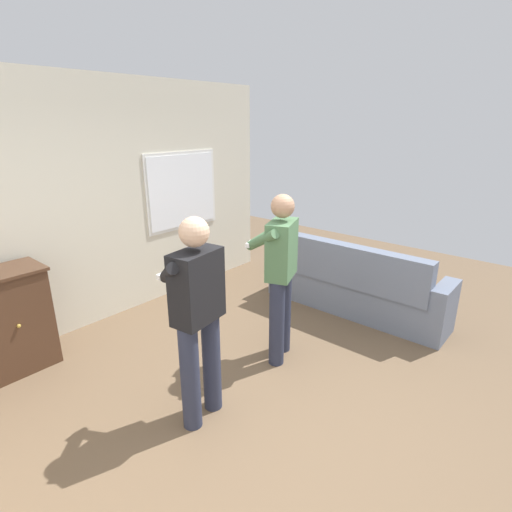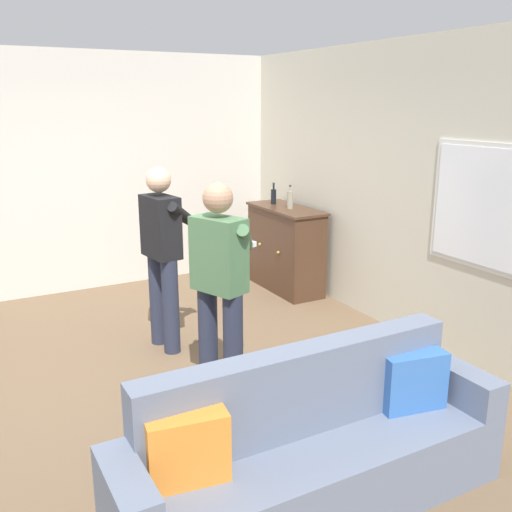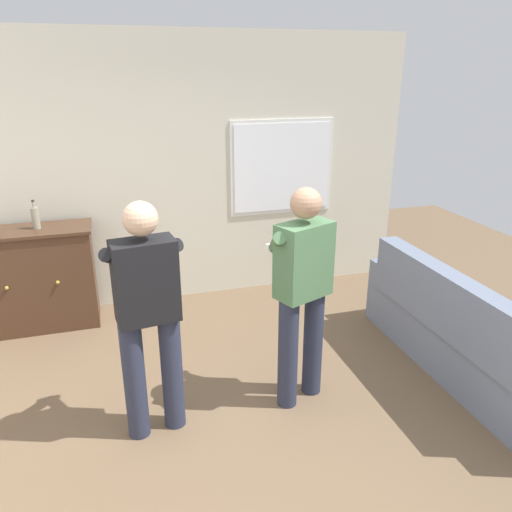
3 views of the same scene
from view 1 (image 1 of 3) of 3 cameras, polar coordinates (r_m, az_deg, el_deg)
The scene contains 5 objects.
ground at distance 3.65m, azimuth 3.44°, elevation -20.56°, with size 10.40×10.40×0.00m, color brown.
wall_back_with_window at distance 4.98m, azimuth -21.29°, elevation 7.05°, with size 5.20×0.15×2.80m.
couch at distance 5.13m, azimuth 13.59°, elevation -4.20°, with size 0.57×2.30×0.92m.
person_standing_left at distance 3.07m, azimuth -8.41°, elevation -8.02°, with size 0.55×0.50×1.68m.
person_standing_right at distance 3.84m, azimuth 3.47°, elevation -2.14°, with size 0.52×0.52×1.68m.
Camera 1 is at (-2.27, -1.66, 2.32)m, focal length 28.00 mm.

